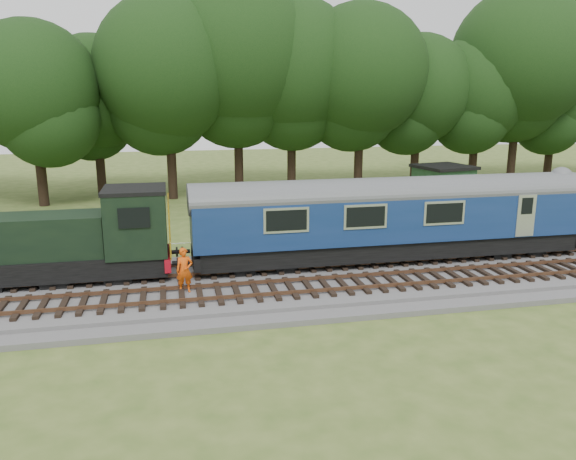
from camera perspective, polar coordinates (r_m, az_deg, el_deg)
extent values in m
plane|color=#415A21|center=(23.74, 1.11, -5.45)|extent=(120.00, 120.00, 0.00)
cube|color=#4C4C4F|center=(23.68, 1.11, -5.05)|extent=(70.00, 7.00, 0.35)
cube|color=brown|center=(24.22, 0.75, -3.85)|extent=(66.50, 0.07, 0.14)
cube|color=brown|center=(25.56, 0.03, -2.91)|extent=(66.50, 0.07, 0.14)
cube|color=brown|center=(21.46, 2.54, -6.18)|extent=(66.50, 0.07, 0.14)
cube|color=brown|center=(22.77, 1.63, -5.00)|extent=(66.50, 0.07, 0.14)
cube|color=black|center=(26.10, 10.42, -1.49)|extent=(17.46, 2.52, 0.85)
cube|color=navy|center=(25.77, 10.56, 1.58)|extent=(18.00, 2.80, 2.05)
cube|color=yellow|center=(30.44, 26.42, 1.48)|extent=(0.06, 2.74, 1.30)
cube|color=black|center=(28.94, 21.46, -1.14)|extent=(2.60, 2.00, 0.55)
cube|color=black|center=(24.54, -2.68, -2.72)|extent=(2.60, 2.00, 0.55)
cube|color=black|center=(24.63, -22.37, -3.34)|extent=(8.73, 2.39, 0.85)
cube|color=black|center=(24.57, -25.38, -0.65)|extent=(6.30, 2.08, 1.70)
cube|color=black|center=(23.83, -15.15, 0.79)|extent=(2.40, 2.55, 2.60)
cube|color=#AA0D1B|center=(24.18, -12.13, -2.77)|extent=(0.25, 2.60, 0.55)
cube|color=yellow|center=(23.84, -11.96, 0.48)|extent=(0.06, 2.55, 2.30)
imported|color=#EB500C|center=(21.81, -10.48, -4.04)|extent=(0.67, 0.48, 1.75)
cube|color=#173319|center=(41.73, 15.45, 4.24)|extent=(3.79, 3.79, 2.67)
cube|color=black|center=(41.53, 15.57, 6.21)|extent=(4.17, 4.17, 0.21)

